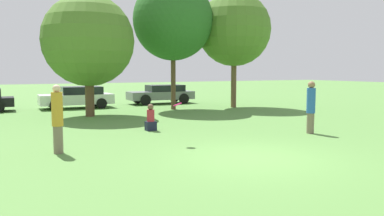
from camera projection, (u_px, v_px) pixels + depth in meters
ground_plane at (253, 158)px, 10.25m from camera, size 120.00×120.00×0.00m
person_thrower at (57, 118)px, 10.72m from camera, size 0.31×0.31×1.92m
person_catcher at (311, 106)px, 14.10m from camera, size 0.31×0.31×1.92m
frisbee at (178, 104)px, 12.00m from camera, size 0.28×0.27×0.15m
bystander_sitting at (151, 119)px, 14.82m from camera, size 0.39×0.33×1.03m
tree_1 at (88, 41)px, 19.05m from camera, size 4.53×4.53×6.05m
tree_2 at (173, 20)px, 22.31m from camera, size 4.62×4.62×7.56m
tree_3 at (234, 30)px, 23.63m from camera, size 4.49×4.49×7.04m
parked_car_white at (78, 97)px, 23.53m from camera, size 4.33×2.14×1.31m
parked_car_grey at (162, 94)px, 26.68m from camera, size 4.53×1.94×1.29m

